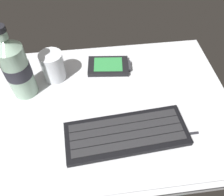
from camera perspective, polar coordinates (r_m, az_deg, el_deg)
The scene contains 6 objects.
ground_plane at distance 61.64cm, azimuth 0.03°, elevation -2.48°, with size 64.00×48.00×2.80cm.
keyboard at distance 55.42cm, azimuth 3.59°, elevation -8.81°, with size 29.65×12.85×1.70cm.
handheld_device at distance 69.86cm, azimuth -0.82°, elevation 7.93°, with size 13.34×8.85×1.50cm.
juice_cup at distance 66.97cm, azimuth -14.36°, elevation 7.42°, with size 6.40×6.40×8.50cm.
water_bottle at distance 62.20cm, azimuth -22.67°, elevation 7.00°, with size 6.73×6.73×20.80cm.
stylus_pen at distance 58.05cm, azimuth 16.45°, elevation -8.66°, with size 0.70×0.70×9.50cm, color #26262B.
Camera 1 is at (-4.52, -36.22, 48.86)cm, focal length 36.86 mm.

